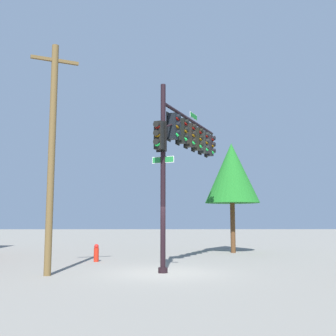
# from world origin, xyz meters

# --- Properties ---
(ground_plane) EXTENTS (120.00, 120.00, 0.00)m
(ground_plane) POSITION_xyz_m (0.00, 0.00, 0.00)
(ground_plane) COLOR gray
(signal_pole_assembly) EXTENTS (6.56, 3.24, 7.41)m
(signal_pole_assembly) POSITION_xyz_m (2.19, -1.02, 5.46)
(signal_pole_assembly) COLOR black
(signal_pole_assembly) RESTS_ON ground_plane
(utility_pole) EXTENTS (0.83, 1.70, 8.72)m
(utility_pole) POSITION_xyz_m (-0.71, 4.18, 4.52)
(utility_pole) COLOR brown
(utility_pole) RESTS_ON ground_plane
(fire_hydrant) EXTENTS (0.33, 0.24, 0.83)m
(fire_hydrant) POSITION_xyz_m (3.96, 3.19, 0.41)
(fire_hydrant) COLOR red
(fire_hydrant) RESTS_ON ground_plane
(tree_mid) EXTENTS (3.32, 3.32, 6.67)m
(tree_mid) POSITION_xyz_m (8.82, -4.22, 4.81)
(tree_mid) COLOR #52331C
(tree_mid) RESTS_ON ground_plane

